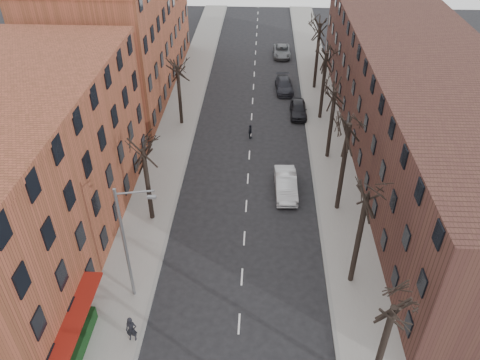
# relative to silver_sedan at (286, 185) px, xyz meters

# --- Properties ---
(sidewalk_left) EXTENTS (4.00, 90.00, 0.15)m
(sidewalk_left) POSITION_rel_silver_sedan_xyz_m (-11.36, 12.92, -0.78)
(sidewalk_left) COLOR gray
(sidewalk_left) RESTS_ON ground
(sidewalk_right) EXTENTS (4.00, 90.00, 0.15)m
(sidewalk_right) POSITION_rel_silver_sedan_xyz_m (4.64, 12.92, -0.78)
(sidewalk_right) COLOR gray
(sidewalk_right) RESTS_ON ground
(building_left_near) EXTENTS (12.00, 26.00, 12.00)m
(building_left_near) POSITION_rel_silver_sedan_xyz_m (-19.36, -7.08, 5.15)
(building_left_near) COLOR brown
(building_left_near) RESTS_ON ground
(building_left_far) EXTENTS (12.00, 28.00, 14.00)m
(building_left_far) POSITION_rel_silver_sedan_xyz_m (-19.36, 21.92, 6.15)
(building_left_far) COLOR brown
(building_left_far) RESTS_ON ground
(building_right) EXTENTS (12.00, 50.00, 10.00)m
(building_right) POSITION_rel_silver_sedan_xyz_m (12.64, 7.92, 4.15)
(building_right) COLOR #462820
(building_right) RESTS_ON ground
(awning_left) EXTENTS (1.20, 7.00, 0.15)m
(awning_left) POSITION_rel_silver_sedan_xyz_m (-12.76, -16.08, -0.85)
(awning_left) COLOR maroon
(awning_left) RESTS_ON ground
(hedge) EXTENTS (0.80, 6.00, 1.00)m
(hedge) POSITION_rel_silver_sedan_xyz_m (-12.86, -17.08, -0.20)
(hedge) COLOR #133716
(hedge) RESTS_ON sidewalk_left
(tree_right_b) EXTENTS (5.20, 5.20, 10.80)m
(tree_right_b) POSITION_rel_silver_sedan_xyz_m (4.24, -10.08, -0.85)
(tree_right_b) COLOR black
(tree_right_b) RESTS_ON ground
(tree_right_c) EXTENTS (5.20, 5.20, 11.60)m
(tree_right_c) POSITION_rel_silver_sedan_xyz_m (4.24, -2.08, -0.85)
(tree_right_c) COLOR black
(tree_right_c) RESTS_ON ground
(tree_right_d) EXTENTS (5.20, 5.20, 10.00)m
(tree_right_d) POSITION_rel_silver_sedan_xyz_m (4.24, 5.92, -0.85)
(tree_right_d) COLOR black
(tree_right_d) RESTS_ON ground
(tree_right_e) EXTENTS (5.20, 5.20, 10.80)m
(tree_right_e) POSITION_rel_silver_sedan_xyz_m (4.24, 13.92, -0.85)
(tree_right_e) COLOR black
(tree_right_e) RESTS_ON ground
(tree_right_f) EXTENTS (5.20, 5.20, 11.60)m
(tree_right_f) POSITION_rel_silver_sedan_xyz_m (4.24, 21.92, -0.85)
(tree_right_f) COLOR black
(tree_right_f) RESTS_ON ground
(tree_left_a) EXTENTS (5.20, 5.20, 9.50)m
(tree_left_a) POSITION_rel_silver_sedan_xyz_m (-10.96, -4.08, -0.85)
(tree_left_a) COLOR black
(tree_left_a) RESTS_ON ground
(tree_left_b) EXTENTS (5.20, 5.20, 9.50)m
(tree_left_b) POSITION_rel_silver_sedan_xyz_m (-10.96, 11.92, -0.85)
(tree_left_b) COLOR black
(tree_left_b) RESTS_ON ground
(streetlight) EXTENTS (2.45, 0.22, 9.03)m
(streetlight) POSITION_rel_silver_sedan_xyz_m (-10.39, -12.08, 4.16)
(streetlight) COLOR slate
(streetlight) RESTS_ON ground
(silver_sedan) EXTENTS (2.00, 5.24, 1.71)m
(silver_sedan) POSITION_rel_silver_sedan_xyz_m (0.00, 0.00, 0.00)
(silver_sedan) COLOR #B2B6BA
(silver_sedan) RESTS_ON ground
(parked_car_near) EXTENTS (1.85, 4.55, 1.55)m
(parked_car_near) POSITION_rel_silver_sedan_xyz_m (1.85, 14.57, -0.08)
(parked_car_near) COLOR black
(parked_car_near) RESTS_ON ground
(parked_car_mid) EXTENTS (2.35, 5.13, 1.46)m
(parked_car_mid) POSITION_rel_silver_sedan_xyz_m (0.44, 20.93, -0.13)
(parked_car_mid) COLOR #22232A
(parked_car_mid) RESTS_ON ground
(parked_car_far) EXTENTS (2.44, 5.16, 1.43)m
(parked_car_far) POSITION_rel_silver_sedan_xyz_m (0.44, 32.74, -0.14)
(parked_car_far) COLOR slate
(parked_car_far) RESTS_ON ground
(pedestrian_a) EXTENTS (0.71, 0.49, 1.87)m
(pedestrian_a) POSITION_rel_silver_sedan_xyz_m (-9.79, -15.62, 0.23)
(pedestrian_a) COLOR black
(pedestrian_a) RESTS_ON sidewalk_left
(pedestrian_crossing) EXTENTS (0.59, 0.97, 1.54)m
(pedestrian_crossing) POSITION_rel_silver_sedan_xyz_m (-3.39, 9.21, -0.08)
(pedestrian_crossing) COLOR black
(pedestrian_crossing) RESTS_ON ground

